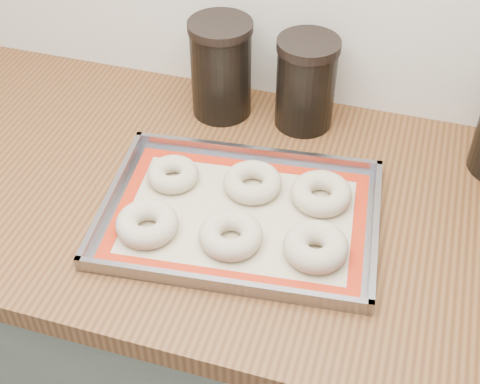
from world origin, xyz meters
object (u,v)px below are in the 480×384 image
(bagel_front_right, at_px, (316,247))
(bagel_back_left, at_px, (173,174))
(bagel_back_mid, at_px, (253,182))
(baking_tray, at_px, (240,215))
(bagel_front_mid, at_px, (231,235))
(bagel_back_right, at_px, (321,193))
(canister_mid, at_px, (306,83))
(bagel_front_left, at_px, (147,224))
(canister_left, at_px, (221,68))

(bagel_front_right, height_order, bagel_back_left, bagel_front_right)
(bagel_back_mid, bearing_deg, baking_tray, -91.32)
(baking_tray, height_order, bagel_front_mid, bagel_front_mid)
(bagel_front_mid, height_order, bagel_back_right, same)
(canister_mid, bearing_deg, bagel_front_right, -74.16)
(bagel_front_left, xyz_separation_m, bagel_back_mid, (0.14, 0.15, -0.00))
(canister_mid, bearing_deg, bagel_front_mid, -95.95)
(bagel_front_left, height_order, canister_mid, canister_mid)
(baking_tray, xyz_separation_m, bagel_front_mid, (0.00, -0.06, 0.02))
(baking_tray, relative_size, canister_mid, 2.69)
(baking_tray, bearing_deg, bagel_back_left, 160.04)
(bagel_front_left, distance_m, bagel_front_right, 0.28)
(bagel_front_left, relative_size, bagel_front_right, 0.99)
(bagel_back_mid, relative_size, canister_left, 0.52)
(baking_tray, bearing_deg, bagel_back_mid, 88.68)
(bagel_front_mid, xyz_separation_m, bagel_front_right, (0.14, 0.01, 0.00))
(bagel_back_left, distance_m, bagel_back_right, 0.26)
(bagel_front_right, bearing_deg, baking_tray, 160.15)
(bagel_back_mid, distance_m, bagel_back_right, 0.12)
(bagel_front_mid, xyz_separation_m, bagel_back_right, (0.12, 0.14, -0.00))
(bagel_front_right, distance_m, bagel_back_mid, 0.18)
(canister_left, height_order, canister_mid, canister_left)
(baking_tray, distance_m, canister_left, 0.33)
(baking_tray, relative_size, bagel_back_left, 5.38)
(bagel_front_right, xyz_separation_m, bagel_back_right, (-0.02, 0.13, -0.00))
(bagel_front_right, bearing_deg, bagel_back_right, 97.80)
(baking_tray, bearing_deg, bagel_back_right, 31.92)
(bagel_front_left, xyz_separation_m, bagel_back_left, (-0.01, 0.13, -0.00))
(bagel_back_left, xyz_separation_m, canister_left, (0.01, 0.24, 0.08))
(baking_tray, relative_size, bagel_front_left, 4.77)
(bagel_back_mid, xyz_separation_m, bagel_back_right, (0.12, 0.01, 0.00))
(bagel_front_left, relative_size, canister_mid, 0.56)
(baking_tray, bearing_deg, bagel_front_right, -19.85)
(bagel_back_right, bearing_deg, bagel_back_left, -174.47)
(bagel_back_left, height_order, bagel_back_mid, bagel_back_mid)
(bagel_front_mid, bearing_deg, bagel_back_right, 49.53)
(bagel_back_right, xyz_separation_m, canister_mid, (-0.08, 0.22, 0.07))
(canister_mid, bearing_deg, canister_left, -177.08)
(bagel_front_mid, distance_m, canister_left, 0.38)
(canister_mid, bearing_deg, bagel_back_left, -126.33)
(canister_mid, bearing_deg, bagel_back_right, -69.80)
(baking_tray, bearing_deg, canister_left, 113.55)
(baking_tray, distance_m, bagel_back_mid, 0.07)
(bagel_front_right, relative_size, canister_left, 0.53)
(bagel_back_right, relative_size, canister_mid, 0.58)
(bagel_front_left, bearing_deg, bagel_back_mid, 47.57)
(bagel_back_mid, bearing_deg, canister_left, 120.31)
(bagel_back_mid, bearing_deg, bagel_back_left, -172.04)
(bagel_back_left, bearing_deg, canister_mid, 53.67)
(bagel_front_left, bearing_deg, bagel_back_right, 31.06)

